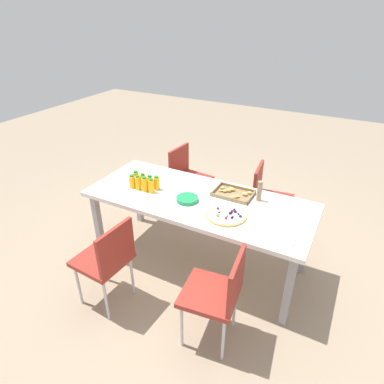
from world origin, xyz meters
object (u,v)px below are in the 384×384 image
chair_near_left (107,257)px  chair_far_right (267,196)px  juice_bottle_2 (145,184)px  plate_stack (187,199)px  juice_bottle_7 (157,183)px  juice_bottle_3 (151,186)px  party_table (198,204)px  napkin_stack (285,238)px  juice_bottle_4 (136,178)px  fruit_pizza (226,214)px  juice_bottle_6 (150,182)px  snack_tray (233,193)px  chair_near_right (219,291)px  cardboard_tube (259,191)px  juice_bottle_5 (143,180)px  juice_bottle_0 (132,181)px  juice_bottle_1 (138,183)px  chair_far_left (187,175)px

chair_near_left → chair_far_right: same height
juice_bottle_2 → plate_stack: bearing=3.4°
juice_bottle_7 → plate_stack: 0.37m
juice_bottle_3 → juice_bottle_7: (0.01, 0.07, -0.00)m
party_table → napkin_stack: bearing=-15.3°
chair_far_right → juice_bottle_4: (-1.11, -0.81, 0.32)m
juice_bottle_7 → fruit_pizza: juice_bottle_7 is taller
juice_bottle_6 → snack_tray: size_ratio=0.37×
chair_near_right → cardboard_tube: (-0.04, 0.95, 0.34)m
juice_bottle_6 → juice_bottle_7: (0.08, 0.00, 0.00)m
fruit_pizza → chair_far_right: bearing=83.5°
juice_bottle_5 → napkin_stack: 1.45m
party_table → juice_bottle_4: bearing=-176.5°
juice_bottle_4 → plate_stack: 0.60m
juice_bottle_2 → juice_bottle_7: juice_bottle_2 is taller
juice_bottle_0 → cardboard_tube: bearing=16.0°
chair_near_left → juice_bottle_3: (-0.03, 0.71, 0.32)m
chair_near_right → juice_bottle_0: juice_bottle_0 is taller
juice_bottle_2 → cardboard_tube: size_ratio=0.78×
juice_bottle_4 → plate_stack: size_ratio=0.71×
juice_bottle_5 → juice_bottle_7: bearing=1.3°
napkin_stack → juice_bottle_6: bearing=171.8°
chair_far_right → plate_stack: size_ratio=4.15×
fruit_pizza → snack_tray: fruit_pizza is taller
chair_near_right → fruit_pizza: 0.66m
chair_near_left → juice_bottle_5: 0.86m
cardboard_tube → juice_bottle_6: bearing=-165.7°
juice_bottle_7 → plate_stack: size_ratio=0.70×
chair_far_right → snack_tray: chair_far_right is taller
juice_bottle_4 → napkin_stack: 1.53m
juice_bottle_1 → fruit_pizza: size_ratio=0.43×
juice_bottle_6 → juice_bottle_2: bearing=-93.8°
chair_near_right → plate_stack: bearing=36.7°
fruit_pizza → cardboard_tube: bearing=66.6°
juice_bottle_3 → juice_bottle_7: bearing=82.1°
chair_far_right → juice_bottle_1: juice_bottle_1 is taller
chair_near_right → juice_bottle_4: juice_bottle_4 is taller
chair_far_left → chair_near_left: same height
snack_tray → cardboard_tube: bearing=2.3°
chair_far_left → cardboard_tube: bearing=66.4°
juice_bottle_4 → napkin_stack: bearing=-7.2°
juice_bottle_2 → juice_bottle_6: juice_bottle_2 is taller
juice_bottle_6 → plate_stack: bearing=-6.6°
juice_bottle_5 → snack_tray: (0.84, 0.25, -0.05)m
chair_near_right → cardboard_tube: size_ratio=4.34×
cardboard_tube → napkin_stack: bearing=-51.8°
juice_bottle_6 → juice_bottle_0: bearing=-154.1°
juice_bottle_5 → plate_stack: juice_bottle_5 is taller
chair_near_right → juice_bottle_0: 1.38m
chair_far_left → juice_bottle_2: bearing=8.8°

